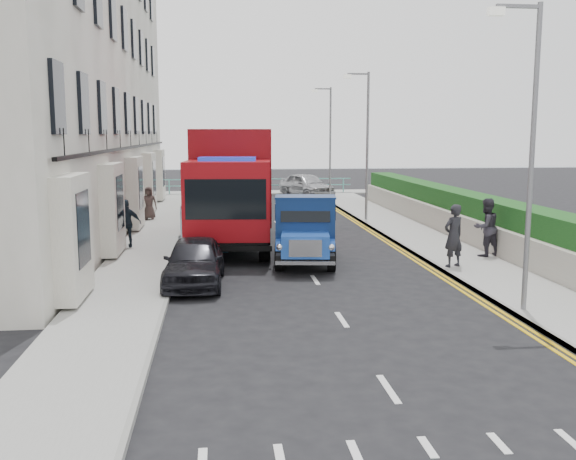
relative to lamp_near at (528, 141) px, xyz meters
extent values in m
plane|color=black|center=(-4.18, 2.00, -4.00)|extent=(120.00, 120.00, 0.00)
cube|color=gray|center=(-9.38, 11.00, -3.94)|extent=(2.40, 38.00, 0.12)
cube|color=gray|center=(1.12, 11.00, -3.94)|extent=(2.60, 38.00, 0.12)
cube|color=gray|center=(-4.18, 31.00, -3.94)|extent=(30.00, 2.50, 0.12)
plane|color=slate|center=(-4.18, 62.00, -4.00)|extent=(120.00, 120.00, 0.00)
cube|color=silver|center=(-13.68, 15.00, 3.00)|extent=(6.00, 30.00, 14.00)
cube|color=black|center=(-10.53, 15.00, -0.40)|extent=(0.12, 28.00, 0.10)
cube|color=#B2AD9E|center=(2.42, 11.00, -3.45)|extent=(0.30, 28.00, 1.00)
cube|color=#144015|center=(3.12, 11.00, -3.05)|extent=(1.20, 28.00, 1.70)
cube|color=#59B2A5|center=(-4.18, 30.20, -2.92)|extent=(13.00, 0.08, 0.06)
cube|color=#59B2A5|center=(-4.18, 30.20, -3.35)|extent=(13.00, 0.06, 0.05)
cylinder|color=slate|center=(0.12, 0.00, -0.50)|extent=(0.12, 0.12, 7.00)
cube|color=slate|center=(-0.38, 0.00, 2.90)|extent=(1.00, 0.08, 0.08)
cube|color=beige|center=(-0.88, 0.00, 2.78)|extent=(0.35, 0.18, 0.18)
cylinder|color=slate|center=(0.12, 16.00, -0.50)|extent=(0.12, 0.12, 7.00)
cube|color=slate|center=(-0.38, 16.00, 2.90)|extent=(1.00, 0.08, 0.08)
cube|color=beige|center=(-0.88, 16.00, 2.78)|extent=(0.35, 0.18, 0.18)
cylinder|color=slate|center=(0.12, 26.00, -0.50)|extent=(0.12, 0.12, 7.00)
cube|color=slate|center=(-0.38, 26.00, 2.90)|extent=(1.00, 0.08, 0.08)
cube|color=beige|center=(-0.88, 26.00, 2.78)|extent=(0.35, 0.18, 0.18)
cylinder|color=black|center=(-5.09, 5.34, -3.56)|extent=(0.35, 0.90, 0.88)
cylinder|color=black|center=(-3.50, 5.13, -3.56)|extent=(0.35, 0.90, 0.88)
cylinder|color=black|center=(-4.75, 7.87, -3.56)|extent=(0.35, 0.90, 0.88)
cylinder|color=black|center=(-3.16, 7.66, -3.56)|extent=(0.35, 0.90, 0.88)
cube|color=black|center=(-4.13, 6.50, -3.43)|extent=(2.30, 4.57, 0.16)
cube|color=blue|center=(-4.35, 4.83, -3.10)|extent=(1.56, 1.36, 0.66)
cube|color=silver|center=(-4.43, 4.22, -3.10)|extent=(0.96, 0.20, 0.50)
cube|color=navy|center=(-4.21, 5.87, -2.58)|extent=(1.95, 1.33, 1.60)
cube|color=black|center=(-3.98, 7.58, -3.22)|extent=(2.24, 2.78, 0.11)
cylinder|color=black|center=(-7.79, 7.12, -3.37)|extent=(0.46, 1.28, 1.25)
cylinder|color=black|center=(-5.40, 6.92, -3.37)|extent=(0.46, 1.28, 1.25)
cylinder|color=black|center=(-7.50, 10.63, -3.37)|extent=(0.46, 1.28, 1.25)
cylinder|color=black|center=(-5.12, 10.44, -3.37)|extent=(0.46, 1.28, 1.25)
cylinder|color=black|center=(-7.30, 13.13, -3.37)|extent=(0.46, 1.28, 1.25)
cylinder|color=black|center=(-4.92, 12.94, -3.37)|extent=(0.46, 1.28, 1.25)
cube|color=black|center=(-6.35, 9.97, -3.14)|extent=(3.25, 8.15, 0.28)
cube|color=maroon|center=(-6.59, 7.02, -1.95)|extent=(2.90, 2.38, 2.50)
cube|color=black|center=(-6.68, 5.98, -1.84)|extent=(2.50, 0.29, 1.25)
cube|color=maroon|center=(-6.25, 11.22, -1.38)|extent=(3.31, 6.13, 3.41)
imported|color=black|center=(-7.60, 3.81, -3.33)|extent=(1.74, 3.98, 1.33)
imported|color=#5A96C1|center=(-7.48, 9.91, -3.25)|extent=(1.97, 4.67, 1.50)
imported|color=#A9AAAE|center=(-6.78, 17.05, -3.25)|extent=(2.76, 5.36, 1.49)
imported|color=black|center=(-6.47, 23.10, -3.35)|extent=(3.27, 5.06, 1.30)
imported|color=#9E9EA2|center=(-1.09, 27.96, -3.19)|extent=(3.66, 5.09, 1.61)
imported|color=black|center=(0.22, 4.84, -2.91)|extent=(0.83, 0.70, 1.93)
imported|color=#2B2831|center=(1.92, 6.39, -2.91)|extent=(1.12, 0.99, 1.94)
imported|color=black|center=(-10.18, 9.39, -3.01)|extent=(1.08, 0.64, 1.73)
imported|color=#382B28|center=(-10.18, 17.02, -3.09)|extent=(0.80, 0.56, 1.57)
camera|label=1|loc=(-6.93, -13.81, 0.17)|focal=40.00mm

